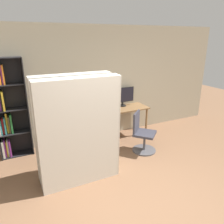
# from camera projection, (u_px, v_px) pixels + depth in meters

# --- Properties ---
(ground_plane) EXTENTS (16.00, 16.00, 0.00)m
(ground_plane) POSITION_uv_depth(u_px,v_px,m) (142.00, 214.00, 3.15)
(ground_plane) COLOR brown
(wall_back) EXTENTS (8.00, 0.06, 2.70)m
(wall_back) POSITION_uv_depth(u_px,v_px,m) (78.00, 86.00, 5.08)
(wall_back) COLOR tan
(wall_back) RESTS_ON ground
(desk) EXTENTS (1.22, 0.56, 0.74)m
(desk) POSITION_uv_depth(u_px,v_px,m) (124.00, 112.00, 5.49)
(desk) COLOR brown
(desk) RESTS_ON ground
(monitor) EXTENTS (0.63, 0.19, 0.48)m
(monitor) POSITION_uv_depth(u_px,v_px,m) (123.00, 96.00, 5.53)
(monitor) COLOR black
(monitor) RESTS_ON desk
(office_chair) EXTENTS (0.62, 0.62, 0.89)m
(office_chair) POSITION_uv_depth(u_px,v_px,m) (142.00, 136.00, 4.81)
(office_chair) COLOR #4C4C51
(office_chair) RESTS_ON ground
(bookshelf) EXTENTS (0.64, 0.30, 2.06)m
(bookshelf) POSITION_uv_depth(u_px,v_px,m) (7.00, 109.00, 4.42)
(bookshelf) COLOR black
(bookshelf) RESTS_ON ground
(mattress_near) EXTENTS (1.35, 0.28, 1.86)m
(mattress_near) POSITION_uv_depth(u_px,v_px,m) (80.00, 134.00, 3.54)
(mattress_near) COLOR beige
(mattress_near) RESTS_ON ground
(mattress_far) EXTENTS (1.35, 0.26, 1.86)m
(mattress_far) POSITION_uv_depth(u_px,v_px,m) (74.00, 127.00, 3.83)
(mattress_far) COLOR beige
(mattress_far) RESTS_ON ground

